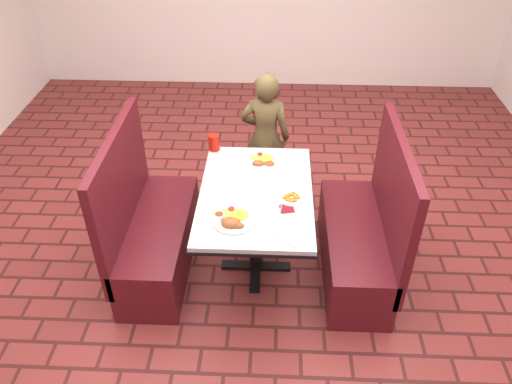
% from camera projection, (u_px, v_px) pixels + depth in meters
% --- Properties ---
extents(room, '(7.00, 7.04, 2.82)m').
position_uv_depth(room, '(256.00, 29.00, 2.85)').
color(room, maroon).
rests_on(room, ground).
extents(dining_table, '(0.81, 1.21, 0.75)m').
position_uv_depth(dining_table, '(256.00, 203.00, 3.60)').
color(dining_table, '#AFB2B4').
rests_on(dining_table, ground).
extents(booth_bench_left, '(0.47, 1.20, 1.17)m').
position_uv_depth(booth_bench_left, '(152.00, 233.00, 3.82)').
color(booth_bench_left, '#531319').
rests_on(booth_bench_left, ground).
extents(booth_bench_right, '(0.47, 1.20, 1.17)m').
position_uv_depth(booth_bench_right, '(362.00, 239.00, 3.76)').
color(booth_bench_right, '#531319').
rests_on(booth_bench_right, ground).
extents(diner_person, '(0.46, 0.32, 1.21)m').
position_uv_depth(diner_person, '(265.00, 137.00, 4.43)').
color(diner_person, brown).
rests_on(diner_person, ground).
extents(near_dinner_plate, '(0.30, 0.30, 0.09)m').
position_uv_depth(near_dinner_plate, '(233.00, 217.00, 3.26)').
color(near_dinner_plate, white).
rests_on(near_dinner_plate, dining_table).
extents(far_dinner_plate, '(0.27, 0.27, 0.07)m').
position_uv_depth(far_dinner_plate, '(262.00, 160.00, 3.83)').
color(far_dinner_plate, white).
rests_on(far_dinner_plate, dining_table).
extents(plantain_plate, '(0.18, 0.18, 0.03)m').
position_uv_depth(plantain_plate, '(291.00, 198.00, 3.47)').
color(plantain_plate, white).
rests_on(plantain_plate, dining_table).
extents(maroon_napkin, '(0.11, 0.11, 0.00)m').
position_uv_depth(maroon_napkin, '(287.00, 209.00, 3.38)').
color(maroon_napkin, maroon).
rests_on(maroon_napkin, dining_table).
extents(spoon_utensil, '(0.03, 0.14, 0.00)m').
position_uv_depth(spoon_utensil, '(282.00, 206.00, 3.40)').
color(spoon_utensil, silver).
rests_on(spoon_utensil, dining_table).
extents(red_tumbler, '(0.09, 0.09, 0.13)m').
position_uv_depth(red_tumbler, '(214.00, 142.00, 3.96)').
color(red_tumbler, '#B9170C').
rests_on(red_tumbler, dining_table).
extents(paper_napkin, '(0.25, 0.24, 0.01)m').
position_uv_depth(paper_napkin, '(292.00, 234.00, 3.17)').
color(paper_napkin, white).
rests_on(paper_napkin, dining_table).
extents(knife_utensil, '(0.05, 0.16, 0.00)m').
position_uv_depth(knife_utensil, '(238.00, 219.00, 3.28)').
color(knife_utensil, silver).
rests_on(knife_utensil, dining_table).
extents(fork_utensil, '(0.10, 0.14, 0.00)m').
position_uv_depth(fork_utensil, '(233.00, 220.00, 3.27)').
color(fork_utensil, silver).
rests_on(fork_utensil, dining_table).
extents(lettuce_shreds, '(0.28, 0.32, 0.00)m').
position_uv_depth(lettuce_shreds, '(262.00, 187.00, 3.59)').
color(lettuce_shreds, '#84B548').
rests_on(lettuce_shreds, dining_table).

